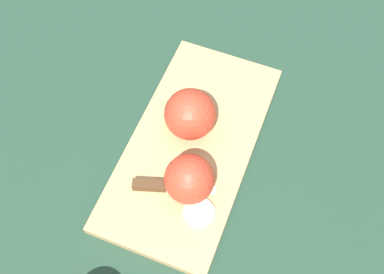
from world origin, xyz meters
name	(u,v)px	position (x,y,z in m)	size (l,w,h in m)	color
ground_plane	(192,148)	(0.00, 0.00, 0.00)	(4.00, 4.00, 0.00)	#1E3828
cutting_board	(192,145)	(0.00, 0.00, 0.01)	(0.43, 0.22, 0.02)	tan
apple_half_left	(190,114)	(-0.03, -0.02, 0.06)	(0.09, 0.09, 0.09)	red
apple_half_right	(190,179)	(0.08, 0.03, 0.06)	(0.08, 0.08, 0.08)	red
knife	(157,186)	(0.10, -0.02, 0.03)	(0.06, 0.13, 0.02)	silver
apple_slice	(199,213)	(0.11, 0.06, 0.02)	(0.05, 0.05, 0.01)	beige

